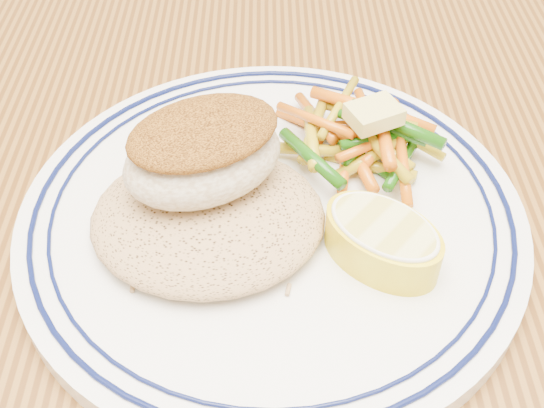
% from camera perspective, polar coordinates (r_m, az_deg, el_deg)
% --- Properties ---
extents(dining_table, '(1.50, 0.90, 0.75)m').
position_cam_1_polar(dining_table, '(0.49, 4.38, -7.47)').
color(dining_table, '#543010').
rests_on(dining_table, ground).
extents(plate, '(0.29, 0.29, 0.02)m').
position_cam_1_polar(plate, '(0.39, 0.00, -1.09)').
color(plate, white).
rests_on(plate, dining_table).
extents(rice_pilaf, '(0.13, 0.11, 0.02)m').
position_cam_1_polar(rice_pilaf, '(0.37, -5.40, -0.78)').
color(rice_pilaf, '#A58052').
rests_on(rice_pilaf, plate).
extents(fish_fillet, '(0.11, 0.10, 0.04)m').
position_cam_1_polar(fish_fillet, '(0.36, -5.78, 4.36)').
color(fish_fillet, beige).
rests_on(fish_fillet, rice_pilaf).
extents(vegetable_pile, '(0.11, 0.11, 0.03)m').
position_cam_1_polar(vegetable_pile, '(0.41, 7.24, 5.56)').
color(vegetable_pile, '#164D09').
rests_on(vegetable_pile, plate).
extents(butter_pat, '(0.04, 0.03, 0.01)m').
position_cam_1_polar(butter_pat, '(0.40, 8.53, 7.45)').
color(butter_pat, '#DFD46D').
rests_on(butter_pat, vegetable_pile).
extents(lemon_wedge, '(0.09, 0.09, 0.03)m').
position_cam_1_polar(lemon_wedge, '(0.36, 9.21, -2.92)').
color(lemon_wedge, yellow).
rests_on(lemon_wedge, plate).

